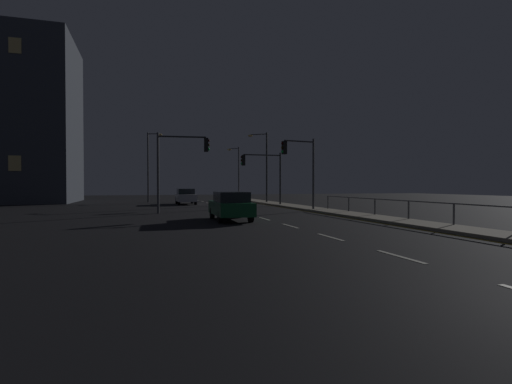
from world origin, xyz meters
TOP-DOWN VIEW (x-y plane):
  - ground_plane at (0.00, 17.50)m, footprint 112.00×112.00m
  - sidewalk_right at (6.06, 17.50)m, footprint 2.01×77.00m
  - lane_markings_center at (0.00, 21.00)m, footprint 0.14×50.00m
  - lane_edge_line at (4.80, 22.50)m, footprint 0.14×53.00m
  - car at (-2.06, 16.65)m, footprint 1.94×4.45m
  - car_oncoming at (-2.54, 35.28)m, footprint 1.83×4.40m
  - traffic_light_mid_right at (3.92, 29.82)m, footprint 3.93×0.35m
  - traffic_light_far_right at (-4.20, 22.80)m, footprint 3.56×0.62m
  - traffic_light_mid_left at (4.47, 22.34)m, footprint 2.81×0.64m
  - street_lamp_mid_block at (5.70, 35.09)m, footprint 1.88×1.37m
  - street_lamp_corner at (5.16, 45.03)m, footprint 1.37×1.46m
  - street_lamp_median at (-5.92, 40.62)m, footprint 1.64×0.73m
  - barrier_fence at (6.91, 10.32)m, footprint 0.09×24.73m

SIDE VIEW (x-z plane):
  - ground_plane at x=0.00m, z-range 0.00..0.00m
  - lane_edge_line at x=4.80m, z-range 0.00..0.01m
  - lane_markings_center at x=0.00m, z-range 0.00..0.01m
  - sidewalk_right at x=6.06m, z-range 0.00..0.14m
  - car at x=-2.06m, z-range 0.04..1.61m
  - car_oncoming at x=-2.54m, z-range 0.04..1.61m
  - barrier_fence at x=6.91m, z-range 0.39..1.37m
  - traffic_light_mid_right at x=3.92m, z-range 1.14..5.96m
  - traffic_light_mid_left at x=4.47m, z-range 1.16..6.44m
  - traffic_light_far_right at x=-4.20m, z-range 1.10..6.60m
  - street_lamp_corner at x=5.16m, z-range 0.85..7.63m
  - street_lamp_mid_block at x=5.70m, z-range 0.90..8.29m
  - street_lamp_median at x=-5.92m, z-range 0.72..8.56m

